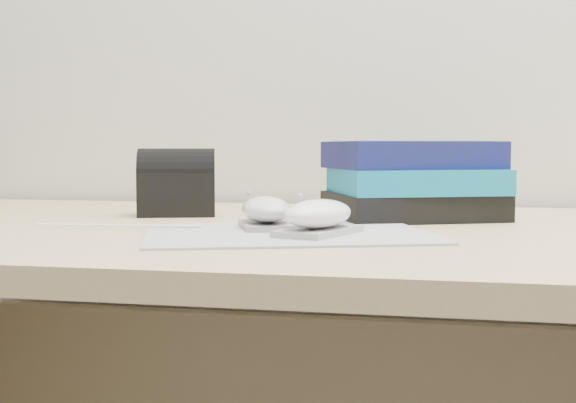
% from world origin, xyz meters
% --- Properties ---
extents(desk, '(1.60, 0.80, 0.73)m').
position_xyz_m(desk, '(0.00, 1.64, 0.50)').
color(desk, tan).
rests_on(desk, ground).
extents(mousepad, '(0.41, 0.36, 0.00)m').
position_xyz_m(mousepad, '(-0.06, 1.48, 0.73)').
color(mousepad, gray).
rests_on(mousepad, desk).
extents(mouse_rear, '(0.10, 0.13, 0.05)m').
position_xyz_m(mouse_rear, '(-0.10, 1.52, 0.75)').
color(mouse_rear, gray).
rests_on(mouse_rear, mousepad).
extents(mouse_front, '(0.10, 0.13, 0.05)m').
position_xyz_m(mouse_front, '(-0.02, 1.46, 0.75)').
color(mouse_front, '#A4A4A7').
rests_on(mouse_front, mousepad).
extents(usb_cable, '(0.22, 0.03, 0.00)m').
position_xyz_m(usb_cable, '(-0.29, 1.50, 0.73)').
color(usb_cable, white).
rests_on(usb_cable, mousepad).
extents(book_stack, '(0.29, 0.26, 0.12)m').
position_xyz_m(book_stack, '(0.07, 1.72, 0.79)').
color(book_stack, black).
rests_on(book_stack, desk).
extents(pouch, '(0.13, 0.11, 0.10)m').
position_xyz_m(pouch, '(-0.29, 1.70, 0.78)').
color(pouch, black).
rests_on(pouch, desk).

